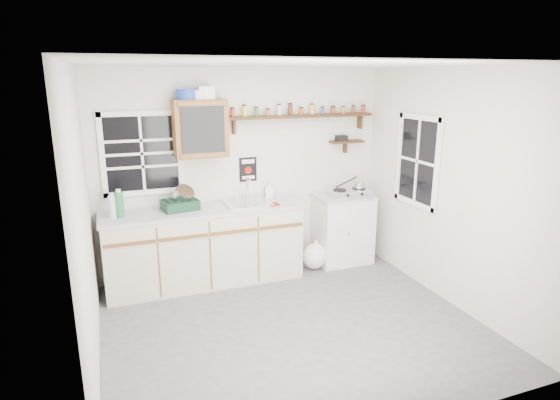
{
  "coord_description": "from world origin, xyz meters",
  "views": [
    {
      "loc": [
        -1.59,
        -3.88,
        2.41
      ],
      "look_at": [
        0.08,
        0.55,
        1.14
      ],
      "focal_mm": 30.0,
      "sensor_mm": 36.0,
      "label": 1
    }
  ],
  "objects_px": {
    "right_cabinet": "(342,228)",
    "hotplate": "(349,192)",
    "dish_rack": "(181,202)",
    "spice_shelf": "(300,115)",
    "main_cabinet": "(205,246)",
    "upper_cabinet": "(200,128)"
  },
  "relations": [
    {
      "from": "right_cabinet",
      "to": "dish_rack",
      "type": "relative_size",
      "value": 2.1
    },
    {
      "from": "right_cabinet",
      "to": "upper_cabinet",
      "type": "xyz_separation_m",
      "value": [
        -1.8,
        0.12,
        1.37
      ]
    },
    {
      "from": "main_cabinet",
      "to": "hotplate",
      "type": "distance_m",
      "value": 1.97
    },
    {
      "from": "right_cabinet",
      "to": "spice_shelf",
      "type": "distance_m",
      "value": 1.58
    },
    {
      "from": "main_cabinet",
      "to": "right_cabinet",
      "type": "relative_size",
      "value": 2.54
    },
    {
      "from": "right_cabinet",
      "to": "hotplate",
      "type": "bearing_deg",
      "value": -14.57
    },
    {
      "from": "spice_shelf",
      "to": "hotplate",
      "type": "bearing_deg",
      "value": -18.63
    },
    {
      "from": "upper_cabinet",
      "to": "hotplate",
      "type": "distance_m",
      "value": 2.08
    },
    {
      "from": "right_cabinet",
      "to": "dish_rack",
      "type": "height_order",
      "value": "dish_rack"
    },
    {
      "from": "upper_cabinet",
      "to": "spice_shelf",
      "type": "height_order",
      "value": "upper_cabinet"
    },
    {
      "from": "dish_rack",
      "to": "spice_shelf",
      "type": "bearing_deg",
      "value": -3.54
    },
    {
      "from": "main_cabinet",
      "to": "spice_shelf",
      "type": "distance_m",
      "value": 1.97
    },
    {
      "from": "upper_cabinet",
      "to": "dish_rack",
      "type": "distance_m",
      "value": 0.86
    },
    {
      "from": "right_cabinet",
      "to": "spice_shelf",
      "type": "bearing_deg",
      "value": 160.81
    },
    {
      "from": "main_cabinet",
      "to": "dish_rack",
      "type": "relative_size",
      "value": 5.34
    },
    {
      "from": "main_cabinet",
      "to": "upper_cabinet",
      "type": "height_order",
      "value": "upper_cabinet"
    },
    {
      "from": "main_cabinet",
      "to": "right_cabinet",
      "type": "height_order",
      "value": "main_cabinet"
    },
    {
      "from": "upper_cabinet",
      "to": "spice_shelf",
      "type": "distance_m",
      "value": 1.27
    },
    {
      "from": "spice_shelf",
      "to": "main_cabinet",
      "type": "bearing_deg",
      "value": -170.67
    },
    {
      "from": "main_cabinet",
      "to": "upper_cabinet",
      "type": "bearing_deg",
      "value": 76.32
    },
    {
      "from": "main_cabinet",
      "to": "spice_shelf",
      "type": "xyz_separation_m",
      "value": [
        1.3,
        0.21,
        1.47
      ]
    },
    {
      "from": "right_cabinet",
      "to": "upper_cabinet",
      "type": "height_order",
      "value": "upper_cabinet"
    }
  ]
}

